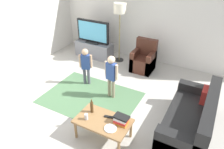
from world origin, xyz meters
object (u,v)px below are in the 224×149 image
object	(u,v)px
floor_lamp	(120,11)
plate	(110,128)
couch	(193,121)
child_center	(111,73)
soda_can	(86,117)
book_stack	(121,119)
tv_stand	(94,50)
armchair	(144,60)
child_near_tv	(86,63)
coffee_table	(103,122)
bottle	(92,107)
tv_remote	(109,117)
tv	(93,32)

from	to	relation	value
floor_lamp	plate	bearing A→B (deg)	-65.73
couch	plate	bearing A→B (deg)	-139.34
child_center	soda_can	world-z (taller)	child_center
soda_can	plate	distance (m)	0.50
floor_lamp	book_stack	bearing A→B (deg)	-62.57
tv_stand	book_stack	world-z (taller)	book_stack
floor_lamp	child_center	size ratio (longest dim) A/B	1.65
tv_stand	armchair	distance (m)	1.72
soda_can	tv_stand	bearing A→B (deg)	120.38
child_near_tv	plate	world-z (taller)	child_near_tv
armchair	coffee_table	xyz separation A→B (m)	(0.30, -2.82, 0.07)
child_near_tv	coffee_table	bearing A→B (deg)	-46.56
bottle	soda_can	world-z (taller)	bottle
tv_remote	plate	size ratio (longest dim) A/B	0.77
plate	tv_remote	bearing A→B (deg)	125.35
floor_lamp	child_near_tv	xyz separation A→B (m)	(-0.13, -1.61, -0.95)
floor_lamp	book_stack	distance (m)	3.44
armchair	soda_can	distance (m)	2.94
tv_stand	floor_lamp	distance (m)	1.55
floor_lamp	bottle	size ratio (longest dim) A/B	6.14
child_center	bottle	size ratio (longest dim) A/B	3.72
child_near_tv	soda_can	distance (m)	1.84
floor_lamp	soda_can	bearing A→B (deg)	-73.77
bottle	soda_can	distance (m)	0.23
couch	book_stack	size ratio (longest dim) A/B	6.54
plate	child_center	bearing A→B (deg)	118.09
armchair	child_center	world-z (taller)	child_center
child_near_tv	bottle	size ratio (longest dim) A/B	3.43
tv_remote	book_stack	bearing A→B (deg)	-17.62
armchair	child_center	bearing A→B (deg)	-96.59
soda_can	plate	bearing A→B (deg)	0.00
tv	plate	bearing A→B (deg)	-52.78
plate	tv	bearing A→B (deg)	127.22
couch	book_stack	xyz separation A→B (m)	(-1.11, -0.81, 0.20)
tv_stand	plate	xyz separation A→B (m)	(2.25, -2.98, 0.18)
book_stack	child_near_tv	bearing A→B (deg)	141.78
child_center	tv_remote	distance (m)	1.23
tv_remote	bottle	bearing A→B (deg)	168.60
tv_remote	soda_can	distance (m)	0.41
tv_stand	coffee_table	size ratio (longest dim) A/B	1.20
armchair	tv_remote	world-z (taller)	armchair
couch	tv_stand	bearing A→B (deg)	150.68
coffee_table	tv_remote	world-z (taller)	tv_remote
couch	armchair	size ratio (longest dim) A/B	2.00
armchair	soda_can	size ratio (longest dim) A/B	7.50
couch	bottle	distance (m)	1.93
tv_stand	tv	distance (m)	0.60
floor_lamp	soda_can	distance (m)	3.43
book_stack	plate	world-z (taller)	book_stack
couch	coffee_table	xyz separation A→B (m)	(-1.43, -0.92, 0.08)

